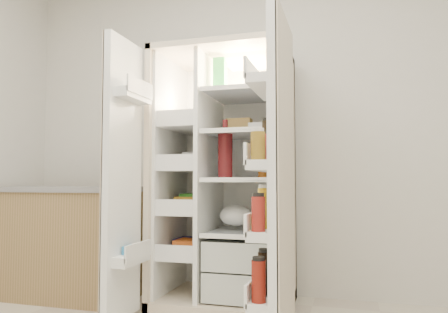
% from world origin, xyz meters
% --- Properties ---
extents(wall_back, '(4.00, 0.02, 2.70)m').
position_xyz_m(wall_back, '(0.00, 2.00, 1.35)').
color(wall_back, silver).
rests_on(wall_back, floor).
extents(refrigerator, '(0.92, 0.70, 1.80)m').
position_xyz_m(refrigerator, '(-0.13, 1.65, 0.75)').
color(refrigerator, beige).
rests_on(refrigerator, floor).
extents(freezer_door, '(0.15, 0.40, 1.72)m').
position_xyz_m(freezer_door, '(-0.64, 1.05, 0.89)').
color(freezer_door, white).
rests_on(freezer_door, floor).
extents(fridge_door, '(0.17, 0.58, 1.72)m').
position_xyz_m(fridge_door, '(0.34, 0.96, 0.87)').
color(fridge_door, white).
rests_on(fridge_door, floor).
extents(kitchen_counter, '(1.14, 0.61, 0.83)m').
position_xyz_m(kitchen_counter, '(-1.39, 1.52, 0.42)').
color(kitchen_counter, '#9C7A4E').
rests_on(kitchen_counter, floor).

